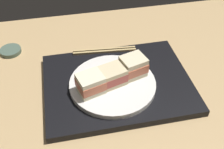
% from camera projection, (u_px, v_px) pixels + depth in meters
% --- Properties ---
extents(ground_plane, '(1.40, 1.00, 0.03)m').
position_uv_depth(ground_plane, '(127.00, 107.00, 0.77)').
color(ground_plane, tan).
extents(serving_tray, '(0.41, 0.31, 0.02)m').
position_uv_depth(serving_tray, '(118.00, 84.00, 0.80)').
color(serving_tray, black).
rests_on(serving_tray, ground_plane).
extents(sandwich_plate, '(0.24, 0.24, 0.01)m').
position_uv_depth(sandwich_plate, '(113.00, 84.00, 0.77)').
color(sandwich_plate, silver).
rests_on(sandwich_plate, serving_tray).
extents(sandwich_near, '(0.08, 0.08, 0.06)m').
position_uv_depth(sandwich_near, '(133.00, 66.00, 0.77)').
color(sandwich_near, beige).
rests_on(sandwich_near, sandwich_plate).
extents(sandwich_middle, '(0.08, 0.07, 0.05)m').
position_uv_depth(sandwich_middle, '(113.00, 76.00, 0.75)').
color(sandwich_middle, beige).
rests_on(sandwich_middle, sandwich_plate).
extents(sandwich_far, '(0.08, 0.07, 0.05)m').
position_uv_depth(sandwich_far, '(91.00, 84.00, 0.72)').
color(sandwich_far, '#EFE5C1').
rests_on(sandwich_far, sandwich_plate).
extents(chopsticks_pair, '(0.20, 0.04, 0.01)m').
position_uv_depth(chopsticks_pair, '(104.00, 50.00, 0.89)').
color(chopsticks_pair, tan).
rests_on(chopsticks_pair, serving_tray).
extents(small_sauce_dish, '(0.07, 0.07, 0.01)m').
position_uv_depth(small_sauce_dish, '(11.00, 51.00, 0.92)').
color(small_sauce_dish, '#4C6051').
rests_on(small_sauce_dish, ground_plane).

